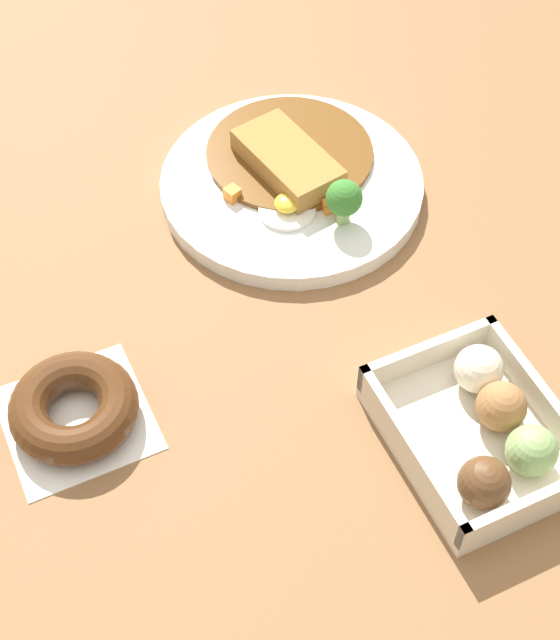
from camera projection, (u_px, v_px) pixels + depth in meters
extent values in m
plane|color=brown|center=(227.00, 350.00, 0.88)|extent=(1.60, 1.60, 0.00)
cylinder|color=white|center=(292.00, 185.00, 0.99)|extent=(0.27, 0.27, 0.02)
cylinder|color=brown|center=(290.00, 153.00, 1.01)|extent=(0.17, 0.17, 0.01)
cube|color=#A87538|center=(288.00, 160.00, 0.98)|extent=(0.13, 0.08, 0.02)
cylinder|color=white|center=(287.00, 210.00, 0.96)|extent=(0.06, 0.06, 0.00)
ellipsoid|color=yellow|center=(287.00, 203.00, 0.95)|extent=(0.03, 0.03, 0.01)
cylinder|color=#8CB766|center=(343.00, 214.00, 0.94)|extent=(0.01, 0.01, 0.02)
sphere|color=#387A2D|center=(344.00, 198.00, 0.93)|extent=(0.04, 0.04, 0.04)
cube|color=orange|center=(329.00, 206.00, 0.95)|extent=(0.01, 0.01, 0.01)
cube|color=orange|center=(232.00, 194.00, 0.96)|extent=(0.02, 0.02, 0.01)
cube|color=beige|center=(473.00, 439.00, 0.81)|extent=(0.17, 0.13, 0.01)
cube|color=beige|center=(533.00, 505.00, 0.75)|extent=(0.01, 0.13, 0.03)
cube|color=beige|center=(428.00, 354.00, 0.84)|extent=(0.01, 0.13, 0.03)
cube|color=beige|center=(541.00, 399.00, 0.81)|extent=(0.17, 0.01, 0.03)
cube|color=beige|center=(411.00, 453.00, 0.78)|extent=(0.17, 0.01, 0.03)
sphere|color=#84A860|center=(532.00, 451.00, 0.77)|extent=(0.04, 0.04, 0.04)
sphere|color=#9E6B3D|center=(501.00, 406.00, 0.80)|extent=(0.04, 0.04, 0.04)
sphere|color=#EFE5C6|center=(479.00, 369.00, 0.82)|extent=(0.04, 0.04, 0.04)
sphere|color=brown|center=(484.00, 483.00, 0.75)|extent=(0.04, 0.04, 0.04)
cube|color=white|center=(77.00, 419.00, 0.83)|extent=(0.12, 0.12, 0.00)
torus|color=#4C2B14|center=(74.00, 407.00, 0.81)|extent=(0.11, 0.11, 0.03)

